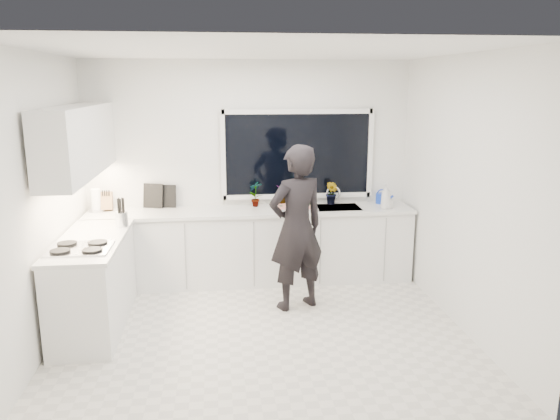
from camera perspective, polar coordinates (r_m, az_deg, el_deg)
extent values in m
cube|color=beige|center=(5.58, -1.87, -12.69)|extent=(4.00, 3.50, 0.02)
cube|color=white|center=(6.86, -3.18, 4.14)|extent=(4.00, 0.02, 2.70)
cube|color=white|center=(5.37, -23.89, 0.49)|extent=(0.02, 3.50, 2.70)
cube|color=white|center=(5.66, 18.75, 1.53)|extent=(0.02, 3.50, 2.70)
cube|color=white|center=(5.03, -2.11, 16.42)|extent=(4.00, 3.50, 0.02)
cube|color=black|center=(6.86, 1.85, 5.84)|extent=(1.80, 0.02, 1.00)
cube|color=white|center=(6.77, -2.92, -3.90)|extent=(3.92, 0.58, 0.88)
cube|color=white|center=(5.85, -18.87, -7.39)|extent=(0.58, 1.60, 0.88)
cube|color=silver|center=(6.64, -2.96, -0.13)|extent=(3.94, 0.62, 0.04)
cube|color=silver|center=(5.71, -19.21, -3.05)|extent=(0.62, 1.60, 0.04)
cube|color=white|center=(5.90, -20.33, 6.78)|extent=(0.34, 2.10, 0.70)
cube|color=silver|center=(6.80, 5.90, -0.12)|extent=(0.58, 0.42, 0.14)
cylinder|color=silver|center=(6.96, 5.58, 1.54)|extent=(0.03, 0.03, 0.22)
cube|color=black|center=(5.38, -20.22, -3.73)|extent=(0.56, 0.48, 0.03)
imported|color=black|center=(5.86, 1.74, -1.90)|extent=(0.77, 0.65, 1.80)
cube|color=silver|center=(6.67, 1.77, 0.25)|extent=(0.51, 0.39, 0.03)
cube|color=#B93318|center=(6.66, 1.77, 0.39)|extent=(0.47, 0.35, 0.01)
cylinder|color=#1437BC|center=(7.08, 10.53, 1.21)|extent=(0.16, 0.16, 0.13)
cylinder|color=white|center=(6.85, -18.66, 0.90)|extent=(0.12, 0.12, 0.26)
cube|color=#926244|center=(6.87, -17.62, 0.84)|extent=(0.13, 0.10, 0.22)
cylinder|color=silver|center=(6.07, -16.20, -0.94)|extent=(0.17, 0.17, 0.16)
cube|color=black|center=(6.86, -11.71, 1.42)|extent=(0.22, 0.05, 0.28)
cube|color=black|center=(6.88, -13.12, 1.47)|extent=(0.24, 0.10, 0.30)
imported|color=#26662D|center=(6.77, -2.57, 1.69)|extent=(0.20, 0.18, 0.32)
imported|color=#26662D|center=(6.80, 0.08, 1.52)|extent=(0.18, 0.18, 0.26)
imported|color=#26662D|center=(6.83, 2.15, 1.86)|extent=(0.33, 0.36, 0.33)
imported|color=#26662D|center=(6.90, 5.44, 1.79)|extent=(0.19, 0.21, 0.30)
imported|color=#D8BF66|center=(6.76, 11.00, 1.41)|extent=(0.17, 0.17, 0.31)
imported|color=#D8BF66|center=(6.79, 11.27, 0.87)|extent=(0.11, 0.11, 0.18)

